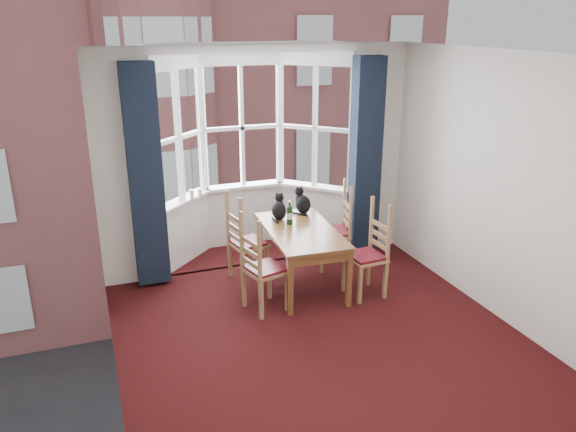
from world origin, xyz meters
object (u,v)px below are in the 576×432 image
chair_left_near (258,272)px  candle_short (200,193)px  chair_right_far (340,232)px  chair_right_near (372,256)px  cat_left (279,209)px  candle_tall (192,194)px  dining_table (301,236)px  cat_right (303,203)px  wine_bottle (290,214)px  chair_left_far (242,245)px

chair_left_near → candle_short: candle_short is taller
chair_right_far → chair_right_near: bearing=-88.3°
cat_left → candle_tall: cat_left is taller
dining_table → cat_right: (0.24, 0.56, 0.22)m
cat_left → cat_right: bearing=18.0°
chair_left_near → chair_right_far: bearing=30.1°
wine_bottle → candle_tall: size_ratio=2.43×
chair_left_far → candle_tall: bearing=117.2°
chair_right_far → wine_bottle: size_ratio=3.13×
cat_left → chair_right_far: bearing=-8.3°
cat_left → cat_right: cat_right is taller
chair_right_near → chair_right_far: size_ratio=1.00×
chair_right_near → cat_left: 1.30m
chair_left_far → cat_left: bearing=10.6°
chair_right_near → chair_right_far: (-0.03, 0.83, 0.00)m
chair_left_near → candle_tall: candle_tall is taller
cat_right → candle_tall: cat_right is taller
dining_table → cat_right: size_ratio=4.26×
chair_left_far → chair_right_near: same height
dining_table → candle_short: bearing=128.7°
cat_left → chair_right_near: bearing=-49.1°
chair_right_far → candle_tall: bearing=154.1°
cat_right → chair_right_far: bearing=-28.5°
chair_left_near → cat_right: size_ratio=2.58×
dining_table → candle_short: candle_short is taller
cat_left → chair_left_near: bearing=-121.9°
chair_right_near → candle_short: 2.41m
dining_table → cat_left: (-0.12, 0.44, 0.21)m
chair_left_far → cat_right: bearing=13.7°
dining_table → chair_right_far: (0.67, 0.32, -0.16)m
chair_right_far → cat_left: (-0.79, 0.12, 0.38)m
chair_right_near → candle_short: candle_short is taller
wine_bottle → candle_short: wine_bottle is taller
chair_right_far → candle_short: (-1.62, 0.87, 0.45)m
dining_table → chair_left_near: 0.84m
chair_right_near → cat_right: size_ratio=2.58×
cat_left → candle_tall: 1.20m
dining_table → chair_right_far: chair_right_far is taller
chair_left_near → cat_right: bearing=47.8°
dining_table → chair_right_near: (0.69, -0.50, -0.16)m
chair_right_near → candle_short: (-1.65, 1.70, 0.45)m
wine_bottle → chair_left_far: bearing=167.4°
candle_tall → dining_table: bearing=-47.5°
chair_left_near → chair_right_near: size_ratio=1.00×
candle_short → chair_right_far: bearing=-28.2°
chair_right_far → chair_left_far: bearing=179.2°
wine_bottle → candle_tall: 1.38m
dining_table → wine_bottle: wine_bottle is taller
chair_right_near → candle_tall: candle_tall is taller
dining_table → chair_right_far: bearing=26.0°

